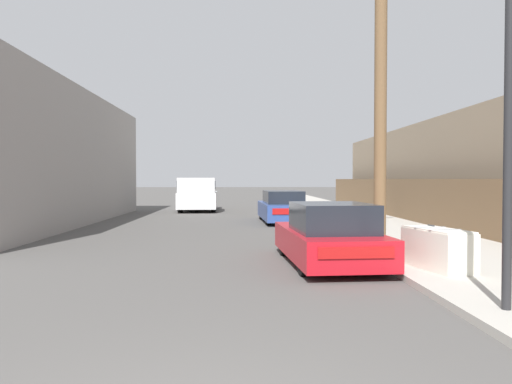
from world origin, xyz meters
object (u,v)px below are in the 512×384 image
object	(u,v)px
car_parked_mid	(282,207)
discarded_fridge	(438,249)
parked_sports_car_red	(329,237)
utility_pole	(381,61)
street_lamp	(509,94)
pickup_truck	(198,195)

from	to	relation	value
car_parked_mid	discarded_fridge	bearing A→B (deg)	-83.17
discarded_fridge	parked_sports_car_red	world-z (taller)	parked_sports_car_red
parked_sports_car_red	utility_pole	size ratio (longest dim) A/B	0.44
car_parked_mid	street_lamp	size ratio (longest dim) A/B	0.95
pickup_truck	utility_pole	bearing A→B (deg)	110.30
parked_sports_car_red	street_lamp	distance (m)	4.97
discarded_fridge	pickup_truck	size ratio (longest dim) A/B	0.32
car_parked_mid	utility_pole	xyz separation A→B (m)	(1.95, -7.59, 4.30)
parked_sports_car_red	street_lamp	world-z (taller)	street_lamp
parked_sports_car_red	pickup_truck	size ratio (longest dim) A/B	0.79
utility_pole	street_lamp	world-z (taller)	utility_pole
pickup_truck	utility_pole	distance (m)	16.53
discarded_fridge	car_parked_mid	xyz separation A→B (m)	(-1.91, 11.56, 0.13)
pickup_truck	street_lamp	distance (m)	22.55
discarded_fridge	parked_sports_car_red	size ratio (longest dim) A/B	0.40
discarded_fridge	utility_pole	world-z (taller)	utility_pole
pickup_truck	street_lamp	size ratio (longest dim) A/B	1.10
parked_sports_car_red	pickup_truck	world-z (taller)	pickup_truck
street_lamp	parked_sports_car_red	bearing A→B (deg)	110.67
car_parked_mid	street_lamp	world-z (taller)	street_lamp
parked_sports_car_red	pickup_truck	xyz separation A→B (m)	(-4.23, 17.59, 0.34)
pickup_truck	utility_pole	size ratio (longest dim) A/B	0.56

